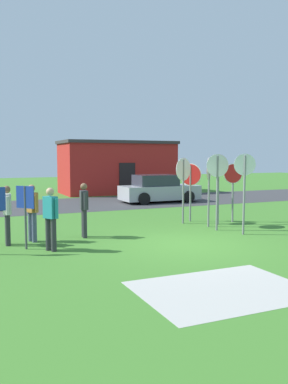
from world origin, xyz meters
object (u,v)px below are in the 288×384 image
Objects in this scene: stop_sign_rear_left at (183,178)px; info_panel_leftmost at (25,206)px; stop_sign_far_back at (190,181)px; person_near_signs at (84,207)px; stop_sign_tallest at (217,178)px; stop_sign_nearest at (233,182)px; stop_sign_low_front at (218,177)px; person_on_left at (6,211)px; parked_car_on_street at (159,190)px; person_in_blue at (51,216)px; person_holding_notes at (32,210)px; stop_sign_center_cluster at (244,180)px; stop_sign_leaning_left at (209,179)px.

stop_sign_rear_left is 1.43× the size of info_panel_leftmost.
stop_sign_far_back is 4.86m from person_near_signs.
stop_sign_tallest reaches higher than stop_sign_nearest.
stop_sign_low_front is 1.54× the size of person_on_left.
person_in_blue reaches higher than parked_car_on_street.
stop_sign_nearest is 7.64m from person_holding_notes.
person_holding_notes is at bearing -179.65° from person_near_signs.
stop_sign_far_back reaches higher than person_holding_notes.
parked_car_on_street is 1.92× the size of stop_sign_nearest.
stop_sign_tallest is 1.15× the size of stop_sign_far_back.
person_holding_notes is (-5.69, -1.09, -0.76)m from stop_sign_rear_left.
person_on_left is at bearing -174.47° from stop_sign_nearest.
person_near_signs is at bearing -165.34° from stop_sign_rear_left.
person_holding_notes is (0.73, 0.19, -0.03)m from person_on_left.
stop_sign_center_cluster reaches higher than parked_car_on_street.
parked_car_on_street is 7.40m from stop_sign_nearest.
stop_sign_far_back is at bearing 12.98° from person_on_left.
person_holding_notes is 1.01m from info_panel_leftmost.
stop_sign_center_cluster is at bearing -2.15° from person_in_blue.
stop_sign_low_front is at bearing -34.10° from stop_sign_rear_left.
person_holding_notes is at bearing -169.19° from stop_sign_rear_left.
person_on_left is 0.98× the size of info_panel_leftmost.
stop_sign_nearest is 8.06m from info_panel_leftmost.
person_holding_notes is at bearing 165.56° from stop_sign_center_cluster.
parked_car_on_street is 2.55× the size of person_near_signs.
stop_sign_leaning_left reaches higher than info_panel_leftmost.
person_on_left is 1.00× the size of person_in_blue.
info_panel_leftmost is (-6.47, -1.01, -0.54)m from stop_sign_leaning_left.
person_on_left is (-6.42, -1.27, -0.73)m from stop_sign_rear_left.
stop_sign_rear_left is 1.46× the size of person_near_signs.
parked_car_on_street is 1.66× the size of stop_sign_center_cluster.
person_in_blue is 1.00× the size of person_holding_notes.
stop_sign_tallest is 1.53× the size of person_holding_notes.
stop_sign_center_cluster is 6.75m from info_panel_leftmost.
stop_sign_leaning_left is (-1.86, -7.88, 1.03)m from parked_car_on_street.
person_on_left is 1.00× the size of person_near_signs.
info_panel_leftmost is at bearing -160.21° from stop_sign_far_back.
stop_sign_far_back reaches higher than person_in_blue.
stop_sign_far_back is 0.86× the size of stop_sign_center_cluster.
parked_car_on_street is at bearing 44.77° from person_holding_notes.
stop_sign_leaning_left reaches higher than parked_car_on_street.
person_near_signs is at bearing 171.81° from stop_sign_tallest.
person_on_left is at bearing -175.80° from stop_sign_low_front.
person_in_blue is (-6.49, -1.78, -0.79)m from stop_sign_low_front.
person_near_signs is at bearing 0.35° from person_holding_notes.
stop_sign_low_front is at bearing 3.09° from person_holding_notes.
stop_sign_rear_left is 0.62m from stop_sign_far_back.
stop_sign_low_front is at bearing -61.60° from stop_sign_far_back.
person_in_blue is at bearing -132.59° from person_near_signs.
stop_sign_far_back is 6.37m from person_holding_notes.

